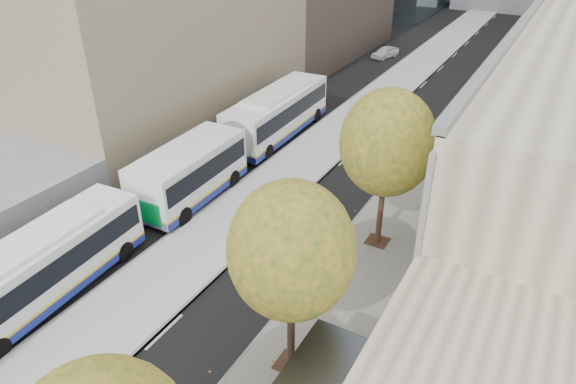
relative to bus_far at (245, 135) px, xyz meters
The scene contains 6 objects.
bus_platform 9.15m from the bus_far, 66.86° to the left, with size 4.25×150.00×0.15m, color silver.
sidewalk 14.30m from the bus_far, 35.65° to the left, with size 4.75×150.00×0.08m, color slate.
tree_c 17.94m from the bus_far, 51.27° to the right, with size 4.20×4.20×7.28m.
tree_d 12.54m from the bus_far, 23.23° to the right, with size 4.40×4.40×7.60m.
bus_far is the anchor object (origin of this frame).
distant_car 28.36m from the bus_far, 91.25° to the left, with size 1.44×3.57×1.22m, color silver.
Camera 1 is at (10.03, 1.31, 15.09)m, focal length 32.00 mm.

